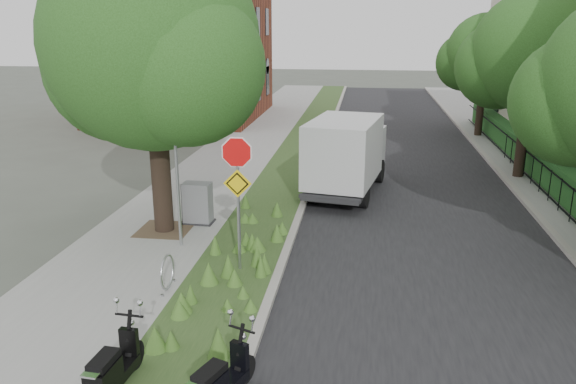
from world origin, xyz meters
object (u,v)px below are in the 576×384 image
(sign_assembly, at_px, (237,176))
(scooter_near, at_px, (111,374))
(utility_cabinet, at_px, (198,204))
(box_truck, at_px, (347,152))

(sign_assembly, height_order, scooter_near, sign_assembly)
(sign_assembly, height_order, utility_cabinet, sign_assembly)
(utility_cabinet, bearing_deg, scooter_near, -83.02)
(scooter_near, relative_size, utility_cabinet, 1.39)
(scooter_near, xyz_separation_m, utility_cabinet, (-0.94, 7.68, 0.18))
(sign_assembly, bearing_deg, scooter_near, -100.86)
(sign_assembly, height_order, box_truck, sign_assembly)
(scooter_near, bearing_deg, utility_cabinet, 96.98)
(box_truck, bearing_deg, sign_assembly, -107.87)
(sign_assembly, relative_size, scooter_near, 1.99)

